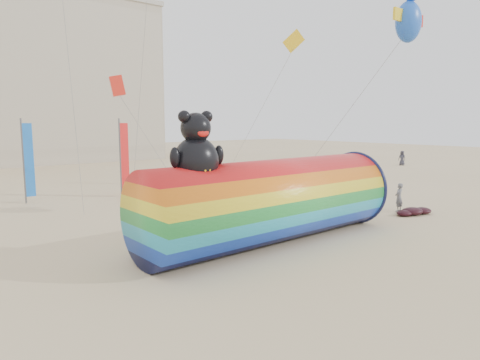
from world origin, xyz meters
TOP-DOWN VIEW (x-y plane):
  - ground at (0.00, 0.00)m, footprint 160.00×160.00m
  - windsock_assembly at (0.59, -0.43)m, footprint 11.82×3.60m
  - kite_handler at (10.27, -0.63)m, footprint 0.61×0.43m
  - fabric_bundle at (10.21, -1.58)m, footprint 2.62×1.35m
  - festival_banners at (0.94, 14.81)m, footprint 12.69×1.87m

SIDE VIEW (x-z plane):
  - ground at x=0.00m, z-range 0.00..0.00m
  - fabric_bundle at x=10.21m, z-range -0.03..0.37m
  - kite_handler at x=10.27m, z-range 0.00..1.59m
  - windsock_assembly at x=0.59m, z-range -0.92..4.53m
  - festival_banners at x=0.94m, z-range 0.04..5.24m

